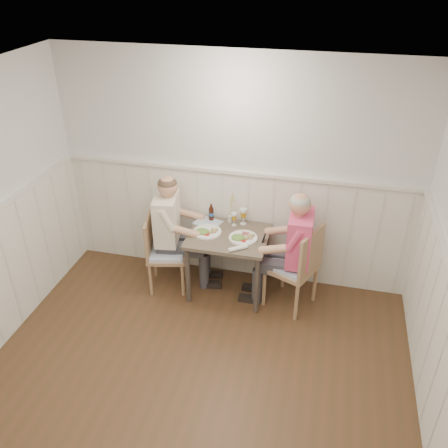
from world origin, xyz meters
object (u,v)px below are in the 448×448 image
Objects in this scene: chair_left at (162,250)px; grass_vase at (230,209)px; diner_cream at (172,239)px; chair_right at (297,265)px; dining_table at (228,243)px; man_in_pink at (294,259)px; beer_bottle at (211,213)px.

chair_left is 0.89m from grass_vase.
chair_left is 0.65× the size of diner_cream.
chair_right is 1.50m from chair_left.
diner_cream is (-0.66, 0.04, -0.07)m from dining_table.
diner_cream reaches higher than chair_left.
grass_vase reaches higher than chair_left.
chair_right is 0.72× the size of diner_cream.
chair_right is (0.76, -0.08, -0.11)m from dining_table.
man_in_pink reaches higher than chair_right.
grass_vase is (-0.77, 0.31, 0.35)m from man_in_pink.
chair_right reaches higher than chair_left.
dining_table is at bearing 176.99° from man_in_pink.
beer_bottle reaches higher than dining_table.
dining_table is 0.73m from man_in_pink.
beer_bottle is (0.48, 0.35, 0.35)m from chair_left.
diner_cream is at bearing 176.76° from man_in_pink.
grass_vase reaches higher than dining_table.
chair_right is at bearing -48.44° from man_in_pink.
man_in_pink is 3.60× the size of grass_vase.
grass_vase is at bearing 158.11° from man_in_pink.
dining_table is 0.63× the size of diner_cream.
chair_right reaches higher than beer_bottle.
dining_table is at bearing 6.28° from chair_left.
grass_vase is (0.70, 0.35, 0.44)m from chair_left.
chair_right is 0.72× the size of man_in_pink.
chair_left is 2.35× the size of grass_vase.
chair_left is 0.65× the size of man_in_pink.
beer_bottle is at bearing 162.74° from man_in_pink.
diner_cream is at bearing 176.52° from dining_table.
chair_right is at bearing -18.84° from beer_bottle.
diner_cream reaches higher than dining_table.
dining_table is 0.67m from diner_cream.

